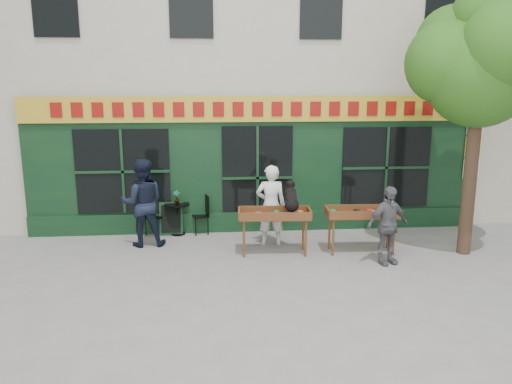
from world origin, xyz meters
The scene contains 14 objects.
ground centered at (0.00, 0.00, 0.00)m, with size 80.00×80.00×0.00m, color slate.
building centered at (0.00, 5.97, 4.97)m, with size 14.00×7.26×10.00m.
street_tree centered at (4.34, 0.36, 4.11)m, with size 3.05×2.90×5.60m.
book_cart_center centered at (0.21, 0.62, 0.82)m, with size 1.53×0.70×0.99m.
dog centered at (0.56, 0.57, 1.29)m, with size 0.34×0.60×0.60m, color black, non-canonical shape.
woman centered at (0.21, 1.27, 0.91)m, with size 0.67×0.44×1.83m, color white.
book_cart_right centered at (2.10, 0.56, 0.82)m, with size 1.53×0.69×0.99m.
man_right centered at (2.40, -0.19, 0.80)m, with size 0.94×0.39×1.61m, color #545559.
bistro_table centered at (-1.95, 2.20, 0.54)m, with size 0.60×0.60×0.76m.
bistro_chair_left centered at (-2.58, 2.24, 0.56)m, with size 0.50×0.49×0.95m.
bistro_chair_right centered at (-1.32, 2.22, 0.56)m, with size 0.45×0.44×0.95m.
potted_plant centered at (-1.95, 2.20, 0.93)m, with size 0.18×0.12×0.33m, color gray.
man_left centered at (-2.65, 1.45, 0.99)m, with size 0.96×0.75×1.98m, color black.
chalkboard centered at (-2.10, 2.19, 0.40)m, with size 0.56×0.20×0.79m.
Camera 1 is at (-1.08, -9.54, 3.60)m, focal length 35.00 mm.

